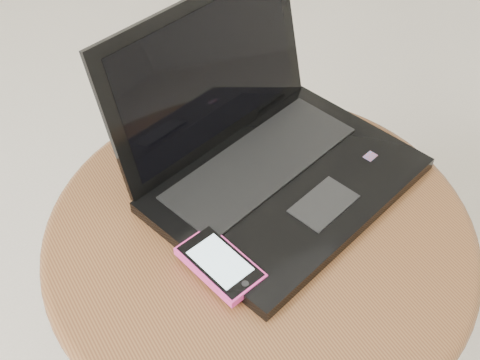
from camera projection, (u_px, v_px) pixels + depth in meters
table at (259, 270)px, 0.95m from camera, size 0.61×0.61×0.48m
laptop at (264, 152)px, 0.92m from camera, size 0.44×0.41×0.24m
phone_black at (216, 236)px, 0.86m from camera, size 0.09×0.12×0.01m
phone_pink at (220, 264)px, 0.81m from camera, size 0.08×0.12×0.01m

